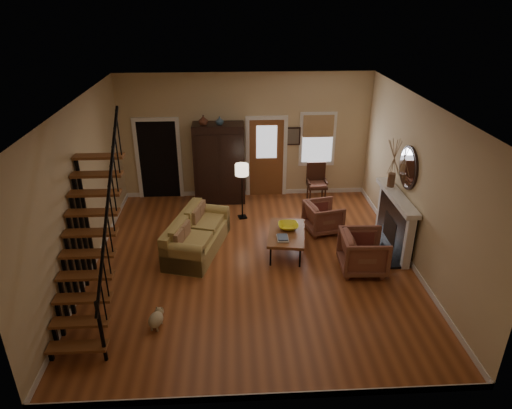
{
  "coord_description": "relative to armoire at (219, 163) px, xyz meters",
  "views": [
    {
      "loc": [
        -0.37,
        -8.02,
        5.15
      ],
      "look_at": [
        0.1,
        0.4,
        1.15
      ],
      "focal_mm": 32.0,
      "sensor_mm": 36.0,
      "label": 1
    }
  ],
  "objects": [
    {
      "name": "vase_b",
      "position": [
        0.05,
        -0.1,
        1.16
      ],
      "size": [
        0.2,
        0.2,
        0.21
      ],
      "primitive_type": "imported",
      "color": "#334C60",
      "rests_on": "armoire"
    },
    {
      "name": "bowl",
      "position": [
        1.5,
        -2.61,
        -0.5
      ],
      "size": [
        0.44,
        0.44,
        0.11
      ],
      "primitive_type": "imported",
      "color": "yellow",
      "rests_on": "coffee_table"
    },
    {
      "name": "staircase",
      "position": [
        -2.08,
        -4.45,
        0.55
      ],
      "size": [
        0.94,
        2.8,
        3.2
      ],
      "primitive_type": null,
      "color": "brown",
      "rests_on": "ground"
    },
    {
      "name": "books",
      "position": [
        1.33,
        -3.06,
        -0.53
      ],
      "size": [
        0.24,
        0.32,
        0.06
      ],
      "primitive_type": null,
      "color": "beige",
      "rests_on": "coffee_table"
    },
    {
      "name": "sofa",
      "position": [
        -0.45,
        -2.56,
        -0.67
      ],
      "size": [
        1.4,
        2.2,
        0.76
      ],
      "primitive_type": null,
      "rotation": [
        0.0,
        0.0,
        -0.27
      ],
      "color": "tan",
      "rests_on": "ground"
    },
    {
      "name": "armchair_right",
      "position": [
        2.42,
        -1.85,
        -0.69
      ],
      "size": [
        0.93,
        0.92,
        0.71
      ],
      "primitive_type": "imported",
      "rotation": [
        0.0,
        0.0,
        1.79
      ],
      "color": "maroon",
      "rests_on": "ground"
    },
    {
      "name": "floor_lamp",
      "position": [
        0.56,
        -1.07,
        -0.35
      ],
      "size": [
        0.39,
        0.39,
        1.41
      ],
      "primitive_type": null,
      "rotation": [
        0.0,
        0.0,
        0.23
      ],
      "color": "black",
      "rests_on": "ground"
    },
    {
      "name": "vase_a",
      "position": [
        -0.35,
        -0.1,
        1.17
      ],
      "size": [
        0.24,
        0.24,
        0.25
      ],
      "primitive_type": "imported",
      "color": "#4C2619",
      "rests_on": "armoire"
    },
    {
      "name": "room",
      "position": [
        0.29,
        -1.39,
        0.46
      ],
      "size": [
        7.0,
        7.33,
        3.3
      ],
      "color": "#9A4F27",
      "rests_on": "ground"
    },
    {
      "name": "side_chair",
      "position": [
        2.55,
        -0.2,
        -0.54
      ],
      "size": [
        0.54,
        0.54,
        1.02
      ],
      "primitive_type": null,
      "color": "#3D1F13",
      "rests_on": "ground"
    },
    {
      "name": "armoire",
      "position": [
        0.0,
        0.0,
        0.0
      ],
      "size": [
        1.3,
        0.6,
        2.1
      ],
      "primitive_type": null,
      "color": "black",
      "rests_on": "ground"
    },
    {
      "name": "armchair_left",
      "position": [
        2.9,
        -3.53,
        -0.64
      ],
      "size": [
        0.94,
        0.92,
        0.82
      ],
      "primitive_type": "imported",
      "rotation": [
        0.0,
        0.0,
        1.52
      ],
      "color": "maroon",
      "rests_on": "ground"
    },
    {
      "name": "fireplace",
      "position": [
        3.83,
        -2.65,
        -0.31
      ],
      "size": [
        0.33,
        1.95,
        2.3
      ],
      "color": "black",
      "rests_on": "ground"
    },
    {
      "name": "dog",
      "position": [
        -1.0,
        -5.05,
        -0.91
      ],
      "size": [
        0.31,
        0.43,
        0.28
      ],
      "primitive_type": null,
      "rotation": [
        0.0,
        0.0,
        -0.22
      ],
      "color": "tan",
      "rests_on": "ground"
    },
    {
      "name": "coffee_table",
      "position": [
        1.45,
        -2.76,
        -0.8
      ],
      "size": [
        0.94,
        1.38,
        0.49
      ],
      "primitive_type": null,
      "rotation": [
        0.0,
        0.0,
        -0.16
      ],
      "color": "brown",
      "rests_on": "ground"
    }
  ]
}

